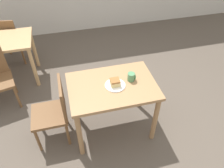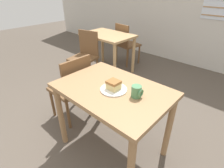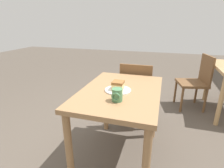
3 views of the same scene
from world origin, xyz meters
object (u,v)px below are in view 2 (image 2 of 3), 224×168
at_px(dining_table_far, 108,41).
at_px(coffee_mug, 137,92).
at_px(chair_near_window, 73,87).
at_px(chair_far_corner, 85,54).
at_px(plate, 114,89).
at_px(cake_slice, 114,85).
at_px(chair_far_opposite, 126,43).
at_px(dining_table_near, 113,99).

distance_m(dining_table_far, coffee_mug, 2.19).
relative_size(chair_near_window, chair_far_corner, 1.00).
distance_m(chair_near_window, plate, 0.81).
bearing_deg(cake_slice, plate, -11.68).
relative_size(chair_far_opposite, cake_slice, 8.35).
bearing_deg(cake_slice, dining_table_near, 146.42).
relative_size(chair_near_window, chair_far_opposite, 1.00).
distance_m(dining_table_near, cake_slice, 0.18).
distance_m(chair_far_corner, chair_far_opposite, 1.07).
height_order(dining_table_far, coffee_mug, coffee_mug).
relative_size(dining_table_near, cake_slice, 9.73).
relative_size(dining_table_near, dining_table_far, 1.06).
xyz_separation_m(dining_table_far, cake_slice, (1.46, -1.45, 0.20)).
height_order(dining_table_near, chair_near_window, chair_near_window).
bearing_deg(chair_near_window, coffee_mug, 89.28).
relative_size(dining_table_far, plate, 4.06).
distance_m(dining_table_near, coffee_mug, 0.30).
bearing_deg(coffee_mug, chair_near_window, 179.28).
xyz_separation_m(dining_table_far, coffee_mug, (1.67, -1.40, 0.20)).
xyz_separation_m(dining_table_far, chair_far_opposite, (0.04, 0.53, -0.15)).
bearing_deg(dining_table_far, chair_far_opposite, 86.03).
xyz_separation_m(chair_far_opposite, coffee_mug, (1.64, -1.93, 0.35)).
xyz_separation_m(dining_table_near, chair_near_window, (-0.72, 0.04, -0.17)).
height_order(chair_near_window, cake_slice, chair_near_window).
relative_size(chair_far_corner, coffee_mug, 8.66).
distance_m(dining_table_far, cake_slice, 2.07).
height_order(dining_table_near, plate, plate).
height_order(dining_table_far, chair_near_window, chair_near_window).
bearing_deg(dining_table_near, cake_slice, -33.58).
bearing_deg(chair_far_opposite, dining_table_far, 95.34).
bearing_deg(cake_slice, coffee_mug, 12.85).
height_order(chair_far_opposite, plate, chair_far_opposite).
height_order(chair_far_corner, plate, chair_far_corner).
bearing_deg(chair_far_opposite, cake_slice, 135.07).
relative_size(chair_far_corner, cake_slice, 8.35).
bearing_deg(coffee_mug, chair_far_opposite, 130.34).
bearing_deg(dining_table_near, plate, -32.50).
bearing_deg(chair_far_opposite, plate, 135.10).
height_order(chair_near_window, chair_far_opposite, same).
bearing_deg(coffee_mug, dining_table_far, 140.16).
distance_m(chair_near_window, chair_far_corner, 1.15).
height_order(chair_near_window, chair_far_corner, same).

